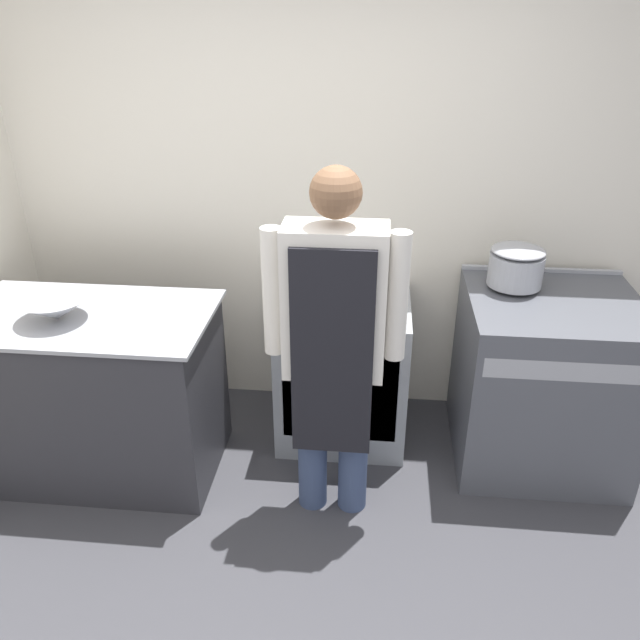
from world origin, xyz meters
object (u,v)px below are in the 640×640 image
stove (543,380)px  stock_pot (516,265)px  mixing_bowl (55,309)px  fridge_unit (343,369)px  person_cook (334,335)px

stove → stock_pot: bearing=143.7°
stove → mixing_bowl: mixing_bowl is taller
fridge_unit → person_cook: (-0.01, -0.63, 0.55)m
fridge_unit → stock_pot: 1.08m
stove → fridge_unit: size_ratio=1.16×
person_cook → stock_pot: person_cook is taller
fridge_unit → person_cook: 0.83m
fridge_unit → person_cook: size_ratio=0.48×
mixing_bowl → stock_pot: bearing=13.6°
fridge_unit → mixing_bowl: size_ratio=2.44×
stove → fridge_unit: 1.06m
stove → person_cook: person_cook is taller
stove → fridge_unit: (-1.06, 0.11, -0.06)m
mixing_bowl → stove: bearing=9.2°
stove → stock_pot: stock_pot is taller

